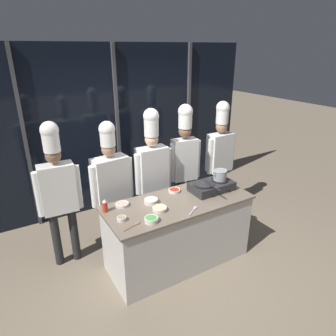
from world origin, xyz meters
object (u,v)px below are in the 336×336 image
(prep_bowl_scallions, at_px, (151,219))
(chef_line, at_px, (152,168))
(prep_bowl_ginger, at_px, (160,209))
(frying_pan, at_px, (204,182))
(portable_stove, at_px, (212,186))
(chef_sous, at_px, (111,181))
(stock_pot, at_px, (220,175))
(squeeze_bottle_chili, at_px, (105,206))
(prep_bowl_mushrooms, at_px, (122,218))
(chef_head, at_px, (58,187))
(prep_bowl_shrimp, at_px, (122,204))
(serving_spoon_slotted, at_px, (194,209))
(prep_bowl_chili_flakes, at_px, (174,190))
(chef_pastry, at_px, (184,157))
(serving_spoon_solid, at_px, (135,224))
(prep_bowl_bean_sprouts, at_px, (151,201))
(chef_apprentice, at_px, (220,151))

(prep_bowl_scallions, xyz_separation_m, chef_line, (0.50, 0.91, 0.17))
(prep_bowl_ginger, bearing_deg, frying_pan, 8.43)
(portable_stove, distance_m, chef_sous, 1.31)
(stock_pot, xyz_separation_m, squeeze_bottle_chili, (-1.51, 0.19, -0.12))
(frying_pan, distance_m, squeeze_bottle_chili, 1.27)
(prep_bowl_mushrooms, distance_m, chef_head, 0.94)
(prep_bowl_shrimp, bearing_deg, chef_line, 33.96)
(chef_head, height_order, chef_sous, chef_head)
(prep_bowl_shrimp, bearing_deg, chef_sous, 84.52)
(chef_sous, bearing_deg, serving_spoon_slotted, 117.41)
(prep_bowl_ginger, height_order, serving_spoon_slotted, prep_bowl_ginger)
(prep_bowl_chili_flakes, distance_m, chef_pastry, 0.71)
(squeeze_bottle_chili, xyz_separation_m, prep_bowl_chili_flakes, (0.94, 0.02, -0.05))
(frying_pan, distance_m, serving_spoon_solid, 1.11)
(prep_bowl_bean_sprouts, height_order, chef_pastry, chef_pastry)
(prep_bowl_mushrooms, distance_m, chef_sous, 0.79)
(squeeze_bottle_chili, relative_size, chef_pastry, 0.08)
(squeeze_bottle_chili, height_order, prep_bowl_chili_flakes, squeeze_bottle_chili)
(prep_bowl_shrimp, relative_size, prep_bowl_scallions, 1.03)
(squeeze_bottle_chili, distance_m, serving_spoon_solid, 0.47)
(prep_bowl_mushrooms, bearing_deg, prep_bowl_shrimp, 66.38)
(prep_bowl_mushrooms, relative_size, chef_line, 0.06)
(portable_stove, xyz_separation_m, prep_bowl_mushrooms, (-1.30, -0.08, -0.03))
(prep_bowl_ginger, height_order, chef_pastry, chef_pastry)
(portable_stove, bearing_deg, chef_apprentice, 44.56)
(chef_head, relative_size, chef_sous, 1.04)
(prep_bowl_ginger, relative_size, prep_bowl_chili_flakes, 1.09)
(chef_pastry, bearing_deg, prep_bowl_bean_sprouts, 41.46)
(prep_bowl_ginger, bearing_deg, serving_spoon_slotted, -27.23)
(portable_stove, height_order, prep_bowl_mushrooms, portable_stove)
(chef_line, xyz_separation_m, chef_pastry, (0.57, 0.05, 0.04))
(prep_bowl_shrimp, height_order, serving_spoon_slotted, prep_bowl_shrimp)
(prep_bowl_bean_sprouts, bearing_deg, chef_sous, 116.07)
(portable_stove, relative_size, serving_spoon_slotted, 2.77)
(portable_stove, height_order, chef_pastry, chef_pastry)
(prep_bowl_shrimp, height_order, chef_line, chef_line)
(portable_stove, relative_size, chef_apprentice, 0.30)
(prep_bowl_bean_sprouts, bearing_deg, serving_spoon_slotted, -47.69)
(chef_head, bearing_deg, prep_bowl_shrimp, 144.68)
(prep_bowl_bean_sprouts, bearing_deg, portable_stove, -6.79)
(squeeze_bottle_chili, bearing_deg, chef_head, 127.27)
(prep_bowl_bean_sprouts, bearing_deg, serving_spoon_solid, -137.45)
(portable_stove, xyz_separation_m, squeeze_bottle_chili, (-1.38, 0.19, 0.02))
(portable_stove, bearing_deg, stock_pot, 0.09)
(frying_pan, xyz_separation_m, prep_bowl_scallions, (-0.90, -0.27, -0.12))
(chef_line, bearing_deg, chef_apprentice, -177.19)
(prep_bowl_bean_sprouts, distance_m, chef_pastry, 1.08)
(squeeze_bottle_chili, height_order, chef_sous, chef_sous)
(stock_pot, bearing_deg, frying_pan, -179.10)
(prep_bowl_mushrooms, relative_size, chef_apprentice, 0.06)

